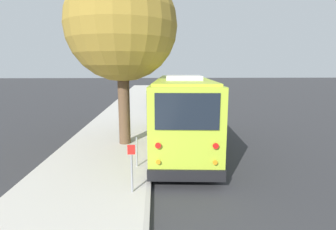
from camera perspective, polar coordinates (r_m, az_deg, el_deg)
ground_plane at (r=13.41m, az=3.30°, el=-5.78°), size 160.00×160.00×0.00m
sidewalk_slab at (r=13.53m, az=-12.56°, el=-5.55°), size 80.00×4.05×0.15m
curb_strip at (r=13.33m, az=-3.62°, el=-5.56°), size 80.00×0.14×0.15m
shuttle_bus at (r=12.12m, az=3.13°, el=1.32°), size 9.10×3.02×3.41m
parked_sedan_navy at (r=24.35m, az=-0.89°, el=2.99°), size 4.51×1.94×1.29m
parked_sedan_maroon at (r=29.99m, az=-0.95°, el=4.41°), size 4.38×1.86×1.32m
parked_sedan_white at (r=37.08m, az=-1.26°, el=5.55°), size 4.50×2.05×1.31m
street_tree at (r=12.59m, az=-10.03°, el=20.05°), size 4.95×4.95×8.62m
sign_post_near at (r=7.72m, az=-7.89°, el=-11.34°), size 0.06×0.22×1.42m
sign_post_far at (r=9.65m, az=-6.79°, el=-7.99°), size 0.06×0.06×1.10m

